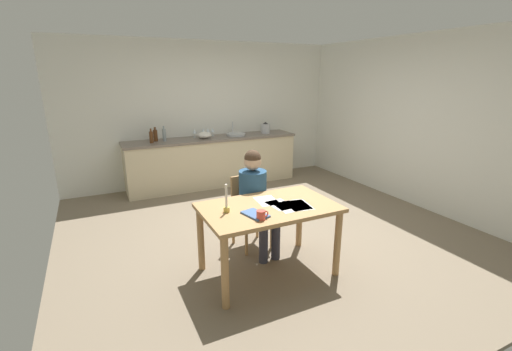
% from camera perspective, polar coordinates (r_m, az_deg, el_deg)
% --- Properties ---
extents(ground_plane, '(5.20, 5.20, 0.04)m').
position_cam_1_polar(ground_plane, '(4.67, 2.19, -9.29)').
color(ground_plane, '#7A6B56').
extents(wall_back, '(5.20, 0.12, 2.60)m').
position_cam_1_polar(wall_back, '(6.65, -8.41, 10.18)').
color(wall_back, silver).
rests_on(wall_back, ground).
extents(wall_right, '(0.12, 5.20, 2.60)m').
position_cam_1_polar(wall_right, '(5.94, 25.33, 8.06)').
color(wall_right, silver).
rests_on(wall_right, ground).
extents(kitchen_counter, '(3.16, 0.64, 0.90)m').
position_cam_1_polar(kitchen_counter, '(6.46, -7.13, 2.39)').
color(kitchen_counter, beige).
rests_on(kitchen_counter, ground).
extents(dining_table, '(1.34, 0.83, 0.75)m').
position_cam_1_polar(dining_table, '(3.48, 2.08, -6.70)').
color(dining_table, tan).
rests_on(dining_table, ground).
extents(chair_at_table, '(0.43, 0.43, 0.85)m').
position_cam_1_polar(chair_at_table, '(4.13, -1.08, -5.38)').
color(chair_at_table, tan).
rests_on(chair_at_table, ground).
extents(person_seated, '(0.34, 0.61, 1.19)m').
position_cam_1_polar(person_seated, '(3.93, -0.07, -3.28)').
color(person_seated, navy).
rests_on(person_seated, ground).
extents(coffee_mug, '(0.12, 0.08, 0.09)m').
position_cam_1_polar(coffee_mug, '(3.11, 0.88, -6.58)').
color(coffee_mug, '#D84C3F').
rests_on(coffee_mug, dining_table).
extents(candlestick, '(0.06, 0.06, 0.28)m').
position_cam_1_polar(candlestick, '(3.27, -4.93, -4.80)').
color(candlestick, gold).
rests_on(candlestick, dining_table).
extents(book_magazine, '(0.22, 0.29, 0.02)m').
position_cam_1_polar(book_magazine, '(3.21, -0.12, -6.48)').
color(book_magazine, '#456499').
rests_on(book_magazine, dining_table).
extents(paper_letter, '(0.25, 0.32, 0.00)m').
position_cam_1_polar(paper_letter, '(3.48, 6.93, -4.87)').
color(paper_letter, white).
rests_on(paper_letter, dining_table).
extents(paper_bill, '(0.25, 0.32, 0.00)m').
position_cam_1_polar(paper_bill, '(3.48, 7.20, -4.92)').
color(paper_bill, white).
rests_on(paper_bill, dining_table).
extents(paper_envelope, '(0.22, 0.30, 0.00)m').
position_cam_1_polar(paper_envelope, '(3.42, 5.26, -5.19)').
color(paper_envelope, white).
rests_on(paper_envelope, dining_table).
extents(paper_receipt, '(0.24, 0.32, 0.00)m').
position_cam_1_polar(paper_receipt, '(3.57, 1.83, -4.22)').
color(paper_receipt, white).
rests_on(paper_receipt, dining_table).
extents(paper_notice, '(0.23, 0.31, 0.00)m').
position_cam_1_polar(paper_notice, '(3.47, 4.06, -4.86)').
color(paper_notice, white).
rests_on(paper_notice, dining_table).
extents(sink_unit, '(0.36, 0.36, 0.24)m').
position_cam_1_polar(sink_unit, '(6.53, -3.37, 6.86)').
color(sink_unit, '#B2B7BC').
rests_on(sink_unit, kitchen_counter).
extents(bottle_oil, '(0.06, 0.06, 0.24)m').
position_cam_1_polar(bottle_oil, '(6.03, -17.03, 6.15)').
color(bottle_oil, '#593319').
rests_on(bottle_oil, kitchen_counter).
extents(bottle_vinegar, '(0.07, 0.07, 0.24)m').
position_cam_1_polar(bottle_vinegar, '(6.18, -16.39, 6.44)').
color(bottle_vinegar, '#593319').
rests_on(bottle_vinegar, kitchen_counter).
extents(bottle_wine_red, '(0.06, 0.06, 0.26)m').
position_cam_1_polar(bottle_wine_red, '(6.14, -15.01, 6.57)').
color(bottle_wine_red, '#8C999E').
rests_on(bottle_wine_red, kitchen_counter).
extents(mixing_bowl, '(0.25, 0.25, 0.11)m').
position_cam_1_polar(mixing_bowl, '(6.28, -8.56, 6.66)').
color(mixing_bowl, white).
rests_on(mixing_bowl, kitchen_counter).
extents(stovetop_kettle, '(0.18, 0.18, 0.22)m').
position_cam_1_polar(stovetop_kettle, '(6.77, 1.57, 7.88)').
color(stovetop_kettle, '#B7BABF').
rests_on(stovetop_kettle, kitchen_counter).
extents(wine_glass_near_sink, '(0.07, 0.07, 0.15)m').
position_cam_1_polar(wine_glass_near_sink, '(6.51, -7.21, 7.50)').
color(wine_glass_near_sink, silver).
rests_on(wine_glass_near_sink, kitchen_counter).
extents(wine_glass_by_kettle, '(0.07, 0.07, 0.15)m').
position_cam_1_polar(wine_glass_by_kettle, '(6.48, -7.99, 7.43)').
color(wine_glass_by_kettle, silver).
rests_on(wine_glass_by_kettle, kitchen_counter).
extents(wine_glass_back_left, '(0.07, 0.07, 0.15)m').
position_cam_1_polar(wine_glass_back_left, '(6.45, -8.78, 7.36)').
color(wine_glass_back_left, silver).
rests_on(wine_glass_back_left, kitchen_counter).
extents(wine_glass_back_right, '(0.07, 0.07, 0.15)m').
position_cam_1_polar(wine_glass_back_right, '(6.41, -10.20, 7.23)').
color(wine_glass_back_right, silver).
rests_on(wine_glass_back_right, kitchen_counter).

